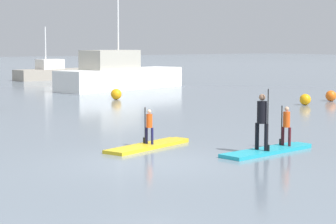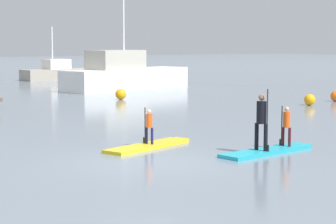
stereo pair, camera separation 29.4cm
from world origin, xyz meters
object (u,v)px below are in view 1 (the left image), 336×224
mooring_buoy_far (331,96)px  motor_boat_small_navy (52,72)px  paddleboard_near (149,146)px  paddleboard_far (268,151)px  paddler_child_front (286,124)px  paddler_child_solo (149,125)px  mooring_buoy_mid (116,94)px  fishing_boat_green_midground (119,75)px  paddler_adult (262,118)px  mooring_buoy_near (305,99)px

mooring_buoy_far → motor_boat_small_navy: bearing=97.6°
paddleboard_near → paddleboard_far: (2.29, -2.67, 0.00)m
paddleboard_near → paddler_child_front: paddler_child_front is taller
motor_boat_small_navy → mooring_buoy_far: bearing=-82.4°
paddler_child_solo → mooring_buoy_far: (16.23, 7.12, -0.39)m
paddleboard_near → paddleboard_far: 3.51m
paddleboard_near → mooring_buoy_mid: size_ratio=5.68×
paddler_child_front → fishing_boat_green_midground: 25.18m
paddler_child_front → fishing_boat_green_midground: size_ratio=0.11×
mooring_buoy_mid → mooring_buoy_far: mooring_buoy_mid is taller
paddler_child_solo → mooring_buoy_far: paddler_child_solo is taller
paddleboard_far → paddler_adult: paddler_adult is taller
motor_boat_small_navy → mooring_buoy_mid: motor_boat_small_navy is taller
paddler_child_solo → paddler_child_front: bearing=-39.7°
paddler_child_solo → mooring_buoy_near: (13.51, 6.40, -0.40)m
paddleboard_near → paddler_child_front: (3.09, -2.55, 0.70)m
paddleboard_far → mooring_buoy_far: 17.05m
mooring_buoy_near → mooring_buoy_far: size_ratio=0.98×
paddler_child_solo → paddler_adult: size_ratio=0.63×
paddler_adult → mooring_buoy_far: (14.26, 9.85, -0.72)m
mooring_buoy_near → motor_boat_small_navy: bearing=91.8°
paddleboard_far → paddler_child_front: bearing=8.5°
paddleboard_near → mooring_buoy_mid: mooring_buoy_mid is taller
paddleboard_near → paddler_child_front: bearing=-39.5°
paddler_child_front → mooring_buoy_near: size_ratio=2.09×
paddler_child_front → mooring_buoy_mid: 17.53m
motor_boat_small_navy → mooring_buoy_mid: (-5.27, -19.37, -0.31)m
paddler_child_solo → paddler_child_front: (3.09, -2.56, 0.07)m
paddler_child_front → motor_boat_small_navy: size_ratio=0.17×
paddleboard_far → fishing_boat_green_midground: (9.29, 23.83, 0.92)m
paddler_adult → mooring_buoy_far: size_ratio=3.04×
paddleboard_far → paddler_adult: 1.01m
motor_boat_small_navy → mooring_buoy_near: 27.42m
paddler_child_solo → mooring_buoy_near: size_ratio=1.95×
mooring_buoy_near → paddleboard_far: bearing=-141.0°
paddler_child_solo → paddler_child_front: 4.02m
paddler_child_solo → fishing_boat_green_midground: (11.57, 21.14, 0.30)m
paddler_adult → motor_boat_small_navy: (10.68, 36.53, -0.40)m
paddleboard_far → paddler_child_front: (0.80, 0.12, 0.70)m
paddleboard_near → paddler_child_solo: 0.63m
paddler_child_solo → paddleboard_near: bearing=-91.5°
paddleboard_far → motor_boat_small_navy: (10.37, 36.48, 0.55)m
paddleboard_far → mooring_buoy_near: bearing=39.0°
motor_boat_small_navy → mooring_buoy_mid: size_ratio=11.32×
paddler_adult → paddleboard_far: bearing=8.9°
motor_boat_small_navy → paddler_adult: bearing=-106.3°
fishing_boat_green_midground → paddler_child_solo: bearing=-118.7°
mooring_buoy_far → paddleboard_near: bearing=-156.3°
paddler_adult → mooring_buoy_mid: size_ratio=2.91×
paddler_child_front → mooring_buoy_mid: size_ratio=1.96×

